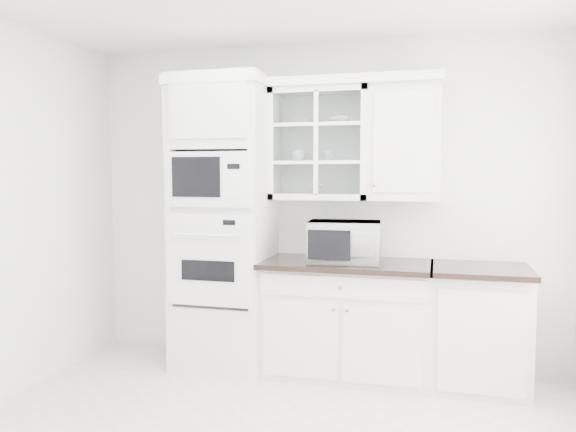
# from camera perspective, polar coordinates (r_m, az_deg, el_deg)

# --- Properties ---
(room_shell) EXTENTS (4.00, 3.50, 2.70)m
(room_shell) POSITION_cam_1_polar(r_m,az_deg,el_deg) (3.49, -1.04, 7.08)
(room_shell) COLOR white
(room_shell) RESTS_ON ground
(oven_column) EXTENTS (0.76, 0.68, 2.40)m
(oven_column) POSITION_cam_1_polar(r_m,az_deg,el_deg) (4.68, -6.55, -0.74)
(oven_column) COLOR white
(oven_column) RESTS_ON ground
(base_cabinet_run) EXTENTS (1.32, 0.67, 0.92)m
(base_cabinet_run) POSITION_cam_1_polar(r_m,az_deg,el_deg) (4.57, 6.00, -10.25)
(base_cabinet_run) COLOR white
(base_cabinet_run) RESTS_ON ground
(extra_base_cabinet) EXTENTS (0.72, 0.67, 0.92)m
(extra_base_cabinet) POSITION_cam_1_polar(r_m,az_deg,el_deg) (4.53, 18.81, -10.59)
(extra_base_cabinet) COLOR white
(extra_base_cabinet) RESTS_ON ground
(upper_cabinet_glass) EXTENTS (0.80, 0.33, 0.90)m
(upper_cabinet_glass) POSITION_cam_1_polar(r_m,az_deg,el_deg) (4.61, 3.30, 7.30)
(upper_cabinet_glass) COLOR white
(upper_cabinet_glass) RESTS_ON room_shell
(upper_cabinet_solid) EXTENTS (0.55, 0.33, 0.90)m
(upper_cabinet_solid) POSITION_cam_1_polar(r_m,az_deg,el_deg) (4.52, 11.79, 7.27)
(upper_cabinet_solid) COLOR white
(upper_cabinet_solid) RESTS_ON room_shell
(crown_molding) EXTENTS (2.14, 0.38, 0.07)m
(crown_molding) POSITION_cam_1_polar(r_m,az_deg,el_deg) (4.65, 1.97, 13.28)
(crown_molding) COLOR white
(crown_molding) RESTS_ON room_shell
(countertop_microwave) EXTENTS (0.59, 0.51, 0.32)m
(countertop_microwave) POSITION_cam_1_polar(r_m,az_deg,el_deg) (4.41, 5.75, -2.59)
(countertop_microwave) COLOR white
(countertop_microwave) RESTS_ON base_cabinet_run
(bowl_a) EXTENTS (0.27, 0.27, 0.05)m
(bowl_a) POSITION_cam_1_polar(r_m,az_deg,el_deg) (4.66, 1.62, 9.58)
(bowl_a) COLOR white
(bowl_a) RESTS_ON upper_cabinet_glass
(bowl_b) EXTENTS (0.23, 0.23, 0.06)m
(bowl_b) POSITION_cam_1_polar(r_m,az_deg,el_deg) (4.57, 5.23, 9.67)
(bowl_b) COLOR white
(bowl_b) RESTS_ON upper_cabinet_glass
(cup_a) EXTENTS (0.14, 0.14, 0.09)m
(cup_a) POSITION_cam_1_polar(r_m,az_deg,el_deg) (4.65, 1.09, 6.12)
(cup_a) COLOR white
(cup_a) RESTS_ON upper_cabinet_glass
(cup_b) EXTENTS (0.10, 0.10, 0.09)m
(cup_b) POSITION_cam_1_polar(r_m,az_deg,el_deg) (4.58, 4.18, 6.11)
(cup_b) COLOR white
(cup_b) RESTS_ON upper_cabinet_glass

